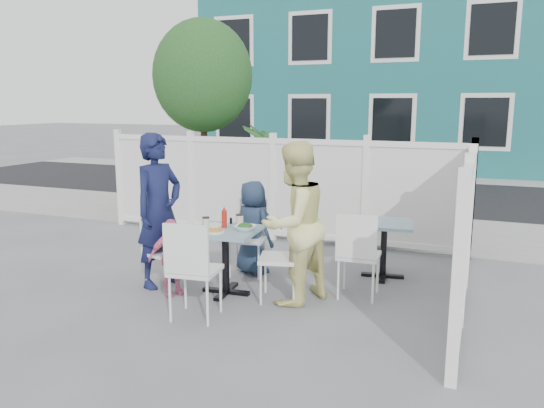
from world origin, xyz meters
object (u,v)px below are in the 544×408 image
at_px(boy, 253,228).
at_px(utility_cabinet, 169,179).
at_px(woman, 294,223).
at_px(chair_left, 160,245).
at_px(chair_right, 287,250).
at_px(chair_back, 249,231).
at_px(spare_table, 384,235).
at_px(chair_near, 191,264).
at_px(main_table, 225,244).
at_px(toddler, 171,257).
at_px(man, 159,210).

bearing_deg(boy, utility_cabinet, -19.51).
bearing_deg(woman, chair_left, -62.62).
bearing_deg(chair_right, chair_back, 32.36).
xyz_separation_m(spare_table, chair_left, (-2.40, -1.27, -0.06)).
distance_m(spare_table, chair_near, 2.54).
xyz_separation_m(spare_table, chair_back, (-1.62, -0.44, 0.00)).
height_order(utility_cabinet, main_table, utility_cabinet).
bearing_deg(boy, chair_near, 116.56).
distance_m(chair_near, boy, 1.60).
xyz_separation_m(spare_table, woman, (-0.76, -1.18, 0.33)).
bearing_deg(boy, main_table, 115.60).
xyz_separation_m(chair_back, toddler, (-0.48, -1.05, -0.11)).
xyz_separation_m(chair_left, chair_right, (1.55, 0.11, 0.07)).
relative_size(main_table, chair_back, 0.81).
xyz_separation_m(spare_table, boy, (-1.56, -0.44, 0.05)).
height_order(spare_table, boy, boy).
relative_size(spare_table, woman, 0.43).
bearing_deg(toddler, chair_right, -37.69).
bearing_deg(man, spare_table, -47.84).
relative_size(chair_left, chair_near, 0.83).
bearing_deg(chair_near, boy, 84.51).
bearing_deg(chair_near, spare_table, 46.19).
bearing_deg(chair_near, chair_left, 131.73).
distance_m(spare_table, woman, 1.44).
height_order(main_table, chair_right, chair_right).
bearing_deg(chair_back, spare_table, -175.48).
relative_size(utility_cabinet, spare_table, 1.59).
height_order(main_table, spare_table, main_table).
distance_m(chair_left, woman, 1.68).
height_order(woman, boy, woman).
bearing_deg(spare_table, woman, -122.72).
bearing_deg(woman, toddler, -52.90).
xyz_separation_m(main_table, chair_back, (-0.07, 0.79, -0.03)).
bearing_deg(boy, chair_back, 24.95).
bearing_deg(spare_table, chair_back, -164.80).
distance_m(man, boy, 1.20).
relative_size(chair_right, toddler, 1.10).
height_order(main_table, chair_back, chair_back).
xyz_separation_m(main_table, toddler, (-0.55, -0.26, -0.14)).
relative_size(chair_back, toddler, 1.07).
height_order(chair_back, chair_near, chair_near).
bearing_deg(chair_back, boy, 169.42).
height_order(chair_near, man, man).
xyz_separation_m(chair_right, chair_near, (-0.67, -0.87, 0.03)).
relative_size(man, woman, 1.03).
bearing_deg(toddler, chair_back, 13.19).
xyz_separation_m(utility_cabinet, woman, (4.12, -3.99, 0.27)).
bearing_deg(man, boy, -31.40).
height_order(chair_back, boy, boy).
xyz_separation_m(utility_cabinet, main_table, (3.33, -4.04, -0.02)).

